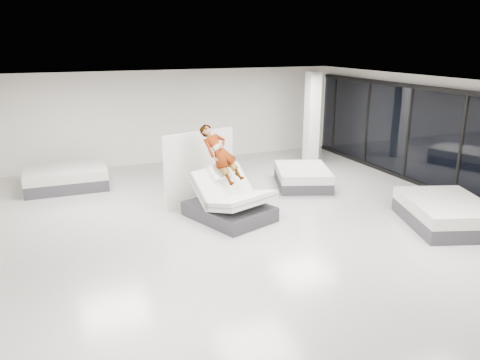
# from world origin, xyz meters

# --- Properties ---
(room) EXTENTS (14.00, 14.04, 3.20)m
(room) POSITION_xyz_m (0.00, 0.00, 1.60)
(room) COLOR #B6B4AC
(room) RESTS_ON ground
(hero_bed) EXTENTS (2.05, 2.35, 1.30)m
(hero_bed) POSITION_xyz_m (-0.32, 0.96, 0.39)
(hero_bed) COLOR #323136
(hero_bed) RESTS_ON floor
(person) EXTENTS (1.08, 1.66, 1.20)m
(person) POSITION_xyz_m (-0.44, 1.28, 1.25)
(person) COLOR slate
(person) RESTS_ON hero_bed
(remote) EXTENTS (0.10, 0.15, 0.08)m
(remote) POSITION_xyz_m (-0.11, 1.02, 1.07)
(remote) COLOR black
(remote) RESTS_ON person
(divider_panel) EXTENTS (2.06, 0.75, 1.94)m
(divider_panel) POSITION_xyz_m (-0.64, 2.31, 0.97)
(divider_panel) COLOR silver
(divider_panel) RESTS_ON floor
(flat_bed_right_far) EXTENTS (2.06, 2.36, 0.54)m
(flat_bed_right_far) POSITION_xyz_m (2.65, 2.66, 0.27)
(flat_bed_right_far) COLOR #323136
(flat_bed_right_far) RESTS_ON floor
(flat_bed_right_near) EXTENTS (2.33, 2.68, 0.62)m
(flat_bed_right_near) POSITION_xyz_m (4.15, -1.37, 0.31)
(flat_bed_right_near) COLOR #323136
(flat_bed_right_near) RESTS_ON floor
(flat_bed_left_far) EXTENTS (2.29, 1.74, 0.62)m
(flat_bed_left_far) POSITION_xyz_m (-3.86, 5.11, 0.31)
(flat_bed_left_far) COLOR #323136
(flat_bed_left_far) RESTS_ON floor
(column) EXTENTS (0.40, 0.40, 3.20)m
(column) POSITION_xyz_m (4.00, 4.50, 1.60)
(column) COLOR silver
(column) RESTS_ON floor
(storefront_glazing) EXTENTS (0.12, 13.40, 2.92)m
(storefront_glazing) POSITION_xyz_m (5.90, 0.00, 1.45)
(storefront_glazing) COLOR #1C2230
(storefront_glazing) RESTS_ON floor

